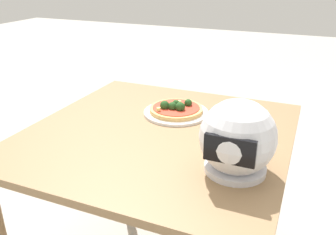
# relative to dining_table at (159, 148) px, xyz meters

# --- Properties ---
(dining_table) EXTENTS (1.04, 1.05, 0.75)m
(dining_table) POSITION_rel_dining_table_xyz_m (0.00, 0.00, 0.00)
(dining_table) COLOR olive
(dining_table) RESTS_ON ground
(pizza_plate) EXTENTS (0.29, 0.29, 0.01)m
(pizza_plate) POSITION_rel_dining_table_xyz_m (-0.00, -0.19, 0.09)
(pizza_plate) COLOR white
(pizza_plate) RESTS_ON dining_table
(pizza) EXTENTS (0.24, 0.24, 0.06)m
(pizza) POSITION_rel_dining_table_xyz_m (-0.00, -0.19, 0.11)
(pizza) COLOR tan
(pizza) RESTS_ON pizza_plate
(motorcycle_helmet) EXTENTS (0.25, 0.25, 0.25)m
(motorcycle_helmet) POSITION_rel_dining_table_xyz_m (-0.36, 0.18, 0.20)
(motorcycle_helmet) COLOR silver
(motorcycle_helmet) RESTS_ON dining_table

